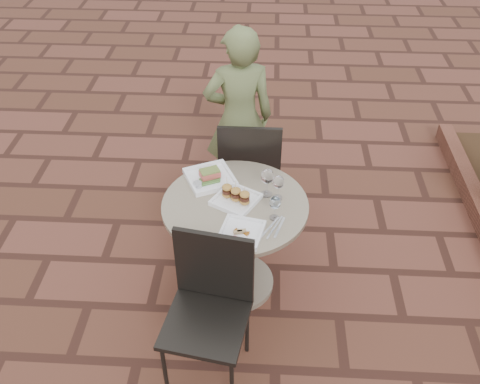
# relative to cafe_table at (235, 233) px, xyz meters

# --- Properties ---
(ground) EXTENTS (60.00, 60.00, 0.00)m
(ground) POSITION_rel_cafe_table_xyz_m (0.28, 0.17, -0.48)
(ground) COLOR #572D22
(ground) RESTS_ON ground
(cafe_table) EXTENTS (0.90, 0.90, 0.73)m
(cafe_table) POSITION_rel_cafe_table_xyz_m (0.00, 0.00, 0.00)
(cafe_table) COLOR gray
(cafe_table) RESTS_ON ground
(chair_far) EXTENTS (0.44, 0.44, 0.93)m
(chair_far) POSITION_rel_cafe_table_xyz_m (0.06, 0.66, 0.07)
(chair_far) COLOR black
(chair_far) RESTS_ON ground
(chair_near) EXTENTS (0.51, 0.51, 0.93)m
(chair_near) POSITION_rel_cafe_table_xyz_m (-0.10, -0.60, 0.07)
(chair_near) COLOR black
(chair_near) RESTS_ON ground
(diner) EXTENTS (0.60, 0.46, 1.46)m
(diner) POSITION_rel_cafe_table_xyz_m (-0.03, 0.99, 0.25)
(diner) COLOR #555F34
(diner) RESTS_ON ground
(plate_salmon) EXTENTS (0.38, 0.38, 0.08)m
(plate_salmon) POSITION_rel_cafe_table_xyz_m (-0.18, 0.23, 0.27)
(plate_salmon) COLOR white
(plate_salmon) RESTS_ON cafe_table
(plate_sliders) EXTENTS (0.33, 0.33, 0.16)m
(plate_sliders) POSITION_rel_cafe_table_xyz_m (0.00, 0.02, 0.28)
(plate_sliders) COLOR white
(plate_sliders) RESTS_ON cafe_table
(plate_tuna) EXTENTS (0.28, 0.28, 0.03)m
(plate_tuna) POSITION_rel_cafe_table_xyz_m (0.05, -0.27, 0.26)
(plate_tuna) COLOR white
(plate_tuna) RESTS_ON cafe_table
(wine_glass_right) EXTENTS (0.07, 0.07, 0.16)m
(wine_glass_right) POSITION_rel_cafe_table_xyz_m (0.24, -0.12, 0.36)
(wine_glass_right) COLOR white
(wine_glass_right) RESTS_ON cafe_table
(wine_glass_mid) EXTENTS (0.08, 0.08, 0.19)m
(wine_glass_mid) POSITION_rel_cafe_table_xyz_m (0.19, 0.10, 0.38)
(wine_glass_mid) COLOR white
(wine_glass_mid) RESTS_ON cafe_table
(wine_glass_far) EXTENTS (0.07, 0.07, 0.17)m
(wine_glass_far) POSITION_rel_cafe_table_xyz_m (0.26, 0.07, 0.37)
(wine_glass_far) COLOR white
(wine_glass_far) RESTS_ON cafe_table
(steel_ramekin) EXTENTS (0.07, 0.07, 0.04)m
(steel_ramekin) POSITION_rel_cafe_table_xyz_m (-0.25, 0.13, 0.27)
(steel_ramekin) COLOR silver
(steel_ramekin) RESTS_ON cafe_table
(cutlery_set) EXTENTS (0.17, 0.24, 0.00)m
(cutlery_set) POSITION_rel_cafe_table_xyz_m (0.24, -0.21, 0.25)
(cutlery_set) COLOR silver
(cutlery_set) RESTS_ON cafe_table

